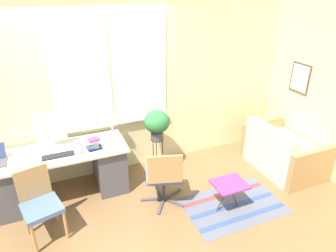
{
  "coord_description": "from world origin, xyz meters",
  "views": [
    {
      "loc": [
        -0.49,
        -3.39,
        2.77
      ],
      "look_at": [
        1.01,
        0.17,
        0.9
      ],
      "focal_mm": 32.0,
      "sensor_mm": 36.0,
      "label": 1
    }
  ],
  "objects_px": {
    "keyboard": "(58,156)",
    "desk_lamp": "(111,117)",
    "book_stack": "(93,144)",
    "potted_plant": "(157,123)",
    "couch_loveseat": "(282,153)",
    "plant_stand": "(157,144)",
    "folding_stool": "(229,186)",
    "mouse": "(81,151)",
    "desk_chair_wooden": "(40,202)",
    "monitor": "(51,129)",
    "office_chair_swivel": "(164,175)"
  },
  "relations": [
    {
      "from": "desk_chair_wooden",
      "to": "plant_stand",
      "type": "relative_size",
      "value": 1.46
    },
    {
      "from": "monitor",
      "to": "office_chair_swivel",
      "type": "xyz_separation_m",
      "value": [
        1.28,
        -0.84,
        -0.53
      ]
    },
    {
      "from": "potted_plant",
      "to": "office_chair_swivel",
      "type": "bearing_deg",
      "value": -104.61
    },
    {
      "from": "mouse",
      "to": "folding_stool",
      "type": "bearing_deg",
      "value": -30.11
    },
    {
      "from": "couch_loveseat",
      "to": "potted_plant",
      "type": "relative_size",
      "value": 2.62
    },
    {
      "from": "desk_lamp",
      "to": "office_chair_swivel",
      "type": "height_order",
      "value": "desk_lamp"
    },
    {
      "from": "mouse",
      "to": "folding_stool",
      "type": "height_order",
      "value": "mouse"
    },
    {
      "from": "book_stack",
      "to": "monitor",
      "type": "bearing_deg",
      "value": 154.44
    },
    {
      "from": "desk_lamp",
      "to": "plant_stand",
      "type": "relative_size",
      "value": 0.65
    },
    {
      "from": "desk_lamp",
      "to": "book_stack",
      "type": "xyz_separation_m",
      "value": [
        -0.33,
        -0.29,
        -0.22
      ]
    },
    {
      "from": "book_stack",
      "to": "folding_stool",
      "type": "relative_size",
      "value": 0.48
    },
    {
      "from": "office_chair_swivel",
      "to": "keyboard",
      "type": "bearing_deg",
      "value": -7.38
    },
    {
      "from": "couch_loveseat",
      "to": "folding_stool",
      "type": "height_order",
      "value": "couch_loveseat"
    },
    {
      "from": "book_stack",
      "to": "couch_loveseat",
      "type": "distance_m",
      "value": 2.96
    },
    {
      "from": "desk_lamp",
      "to": "monitor",
      "type": "bearing_deg",
      "value": -176.25
    },
    {
      "from": "monitor",
      "to": "couch_loveseat",
      "type": "height_order",
      "value": "monitor"
    },
    {
      "from": "keyboard",
      "to": "desk_lamp",
      "type": "distance_m",
      "value": 0.9
    },
    {
      "from": "desk_lamp",
      "to": "folding_stool",
      "type": "height_order",
      "value": "desk_lamp"
    },
    {
      "from": "potted_plant",
      "to": "book_stack",
      "type": "bearing_deg",
      "value": -170.95
    },
    {
      "from": "office_chair_swivel",
      "to": "couch_loveseat",
      "type": "relative_size",
      "value": 0.72
    },
    {
      "from": "keyboard",
      "to": "couch_loveseat",
      "type": "distance_m",
      "value": 3.39
    },
    {
      "from": "desk_lamp",
      "to": "couch_loveseat",
      "type": "xyz_separation_m",
      "value": [
        2.53,
        -0.84,
        -0.73
      ]
    },
    {
      "from": "potted_plant",
      "to": "folding_stool",
      "type": "xyz_separation_m",
      "value": [
        0.55,
        -1.19,
        -0.49
      ]
    },
    {
      "from": "monitor",
      "to": "potted_plant",
      "type": "relative_size",
      "value": 1.11
    },
    {
      "from": "folding_stool",
      "to": "mouse",
      "type": "bearing_deg",
      "value": 149.89
    },
    {
      "from": "desk_chair_wooden",
      "to": "plant_stand",
      "type": "height_order",
      "value": "desk_chair_wooden"
    },
    {
      "from": "office_chair_swivel",
      "to": "plant_stand",
      "type": "xyz_separation_m",
      "value": [
        0.2,
        0.76,
        0.03
      ]
    },
    {
      "from": "couch_loveseat",
      "to": "office_chair_swivel",
      "type": "bearing_deg",
      "value": 91.67
    },
    {
      "from": "book_stack",
      "to": "potted_plant",
      "type": "relative_size",
      "value": 0.45
    },
    {
      "from": "plant_stand",
      "to": "folding_stool",
      "type": "xyz_separation_m",
      "value": [
        0.55,
        -1.19,
        -0.13
      ]
    },
    {
      "from": "keyboard",
      "to": "desk_lamp",
      "type": "height_order",
      "value": "desk_lamp"
    },
    {
      "from": "plant_stand",
      "to": "potted_plant",
      "type": "bearing_deg",
      "value": -135.0
    },
    {
      "from": "folding_stool",
      "to": "monitor",
      "type": "bearing_deg",
      "value": 147.87
    },
    {
      "from": "couch_loveseat",
      "to": "plant_stand",
      "type": "bearing_deg",
      "value": 69.5
    },
    {
      "from": "monitor",
      "to": "mouse",
      "type": "height_order",
      "value": "monitor"
    },
    {
      "from": "keyboard",
      "to": "plant_stand",
      "type": "distance_m",
      "value": 1.48
    },
    {
      "from": "book_stack",
      "to": "office_chair_swivel",
      "type": "bearing_deg",
      "value": -37.73
    },
    {
      "from": "mouse",
      "to": "potted_plant",
      "type": "distance_m",
      "value": 1.18
    },
    {
      "from": "keyboard",
      "to": "mouse",
      "type": "xyz_separation_m",
      "value": [
        0.29,
        -0.01,
        0.01
      ]
    },
    {
      "from": "desk_lamp",
      "to": "office_chair_swivel",
      "type": "relative_size",
      "value": 0.45
    },
    {
      "from": "keyboard",
      "to": "potted_plant",
      "type": "distance_m",
      "value": 1.46
    },
    {
      "from": "desk_chair_wooden",
      "to": "folding_stool",
      "type": "distance_m",
      "value": 2.33
    },
    {
      "from": "potted_plant",
      "to": "desk_lamp",
      "type": "bearing_deg",
      "value": 168.28
    },
    {
      "from": "monitor",
      "to": "couch_loveseat",
      "type": "bearing_deg",
      "value": -13.12
    },
    {
      "from": "book_stack",
      "to": "plant_stand",
      "type": "bearing_deg",
      "value": 9.05
    },
    {
      "from": "keyboard",
      "to": "book_stack",
      "type": "distance_m",
      "value": 0.47
    },
    {
      "from": "book_stack",
      "to": "desk_chair_wooden",
      "type": "xyz_separation_m",
      "value": [
        -0.75,
        -0.56,
        -0.32
      ]
    },
    {
      "from": "monitor",
      "to": "keyboard",
      "type": "distance_m",
      "value": 0.38
    },
    {
      "from": "couch_loveseat",
      "to": "plant_stand",
      "type": "xyz_separation_m",
      "value": [
        -1.88,
        0.7,
        0.22
      ]
    },
    {
      "from": "monitor",
      "to": "plant_stand",
      "type": "xyz_separation_m",
      "value": [
        1.48,
        -0.08,
        -0.5
      ]
    }
  ]
}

